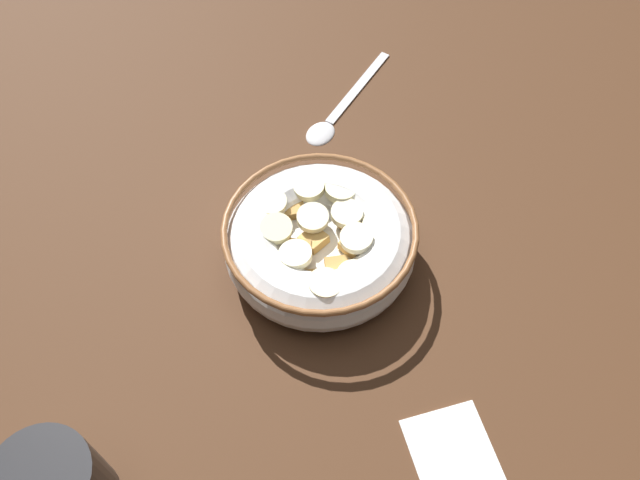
{
  "coord_description": "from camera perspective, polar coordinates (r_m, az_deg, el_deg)",
  "views": [
    {
      "loc": [
        29.34,
        -13.53,
        50.06
      ],
      "look_at": [
        0.0,
        0.0,
        3.0
      ],
      "focal_mm": 36.4,
      "sensor_mm": 36.0,
      "label": 1
    }
  ],
  "objects": [
    {
      "name": "cereal_bowl",
      "position": [
        0.57,
        0.01,
        -0.12
      ],
      "size": [
        17.08,
        17.08,
        5.27
      ],
      "color": "white",
      "rests_on": "ground_plane"
    },
    {
      "name": "spoon",
      "position": [
        0.71,
        1.3,
        10.98
      ],
      "size": [
        10.93,
        14.81,
        0.8
      ],
      "color": "silver",
      "rests_on": "ground_plane"
    },
    {
      "name": "folded_napkin",
      "position": [
        0.53,
        12.33,
        -19.54
      ],
      "size": [
        11.23,
        7.78,
        0.3
      ],
      "primitive_type": "cube",
      "rotation": [
        0.0,
        0.0,
        -0.16
      ],
      "color": "white",
      "rests_on": "ground_plane"
    },
    {
      "name": "ground_plane",
      "position": [
        0.6,
        0.0,
        -2.15
      ],
      "size": [
        128.97,
        128.97,
        2.0
      ],
      "primitive_type": "cube",
      "color": "#472B19"
    }
  ]
}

